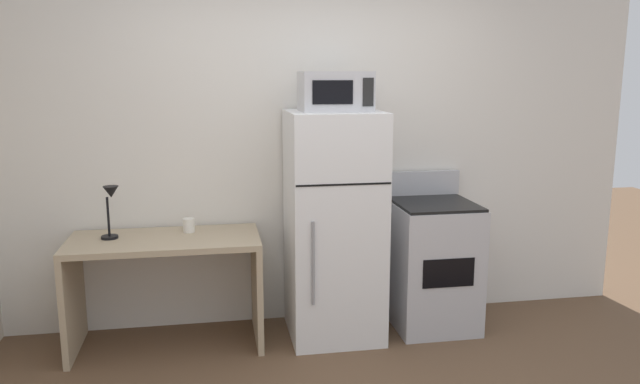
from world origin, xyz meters
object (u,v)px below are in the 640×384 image
Objects in this scene: coffee_mug at (189,225)px; desk at (166,270)px; refrigerator at (334,226)px; desk_lamp at (110,203)px; microwave at (335,91)px; oven_range at (433,264)px.

desk is at bearing -141.50° from coffee_mug.
refrigerator is at bearing -0.80° from desk.
coffee_mug is 0.06× the size of refrigerator.
coffee_mug is (0.49, 0.09, -0.19)m from desk_lamp.
refrigerator is 3.42× the size of microwave.
desk_lamp is 2.27m from oven_range.
coffee_mug is 1.35m from microwave.
desk is 1.14× the size of oven_range.
desk is at bearing -5.90° from desk_lamp.
coffee_mug is 1.75m from oven_range.
microwave is 1.44m from oven_range.
coffee_mug is 0.99m from refrigerator.
refrigerator is (1.14, -0.02, 0.26)m from desk.
refrigerator is (0.98, -0.14, -0.01)m from coffee_mug.
refrigerator is 0.92m from microwave.
oven_range is at bearing -4.03° from coffee_mug.
desk_lamp is 1.49m from refrigerator.
coffee_mug is (0.16, 0.13, 0.27)m from desk.
coffee_mug reaches higher than desk.
desk is at bearing 178.14° from microwave.
desk is 13.17× the size of coffee_mug.
desk is 3.54× the size of desk_lamp.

